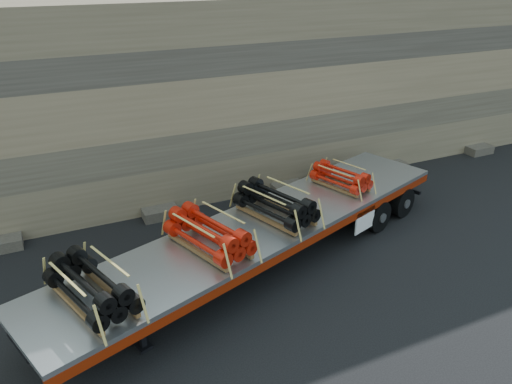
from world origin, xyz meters
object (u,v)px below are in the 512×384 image
trailer (263,244)px  bundle_midfront (209,234)px  bundle_front (91,287)px  bundle_rear (341,178)px  bundle_midrear (276,204)px

trailer → bundle_midfront: (-1.84, -0.64, 1.11)m
bundle_front → bundle_rear: bearing=0.0°
trailer → bundle_midrear: size_ratio=5.80×
bundle_rear → bundle_front: bearing=180.0°
trailer → bundle_rear: (3.37, 1.17, 1.02)m
bundle_front → bundle_midfront: bearing=0.0°
bundle_midfront → trailer: bearing=-0.0°
trailer → bundle_front: 5.31m
trailer → bundle_midrear: bearing=0.0°
bundle_midrear → bundle_rear: bearing=0.0°
trailer → bundle_midrear: bundle_midrear is taller
bundle_midrear → bundle_midfront: bearing=180.0°
bundle_midfront → bundle_midrear: bearing=-0.0°
bundle_front → bundle_midrear: bearing=0.0°
bundle_front → bundle_midfront: bundle_midfront is taller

